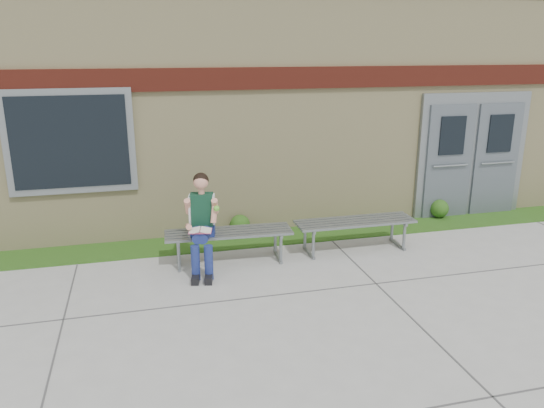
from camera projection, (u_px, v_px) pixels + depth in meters
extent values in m
plane|color=#9E9E99|center=(318.00, 309.00, 6.49)|extent=(80.00, 80.00, 0.00)
cube|color=#234412|center=(268.00, 237.00, 8.90)|extent=(16.00, 0.80, 0.02)
cube|color=beige|center=(230.00, 99.00, 11.49)|extent=(16.00, 6.00, 4.00)
cube|color=maroon|center=(262.00, 78.00, 8.50)|extent=(16.00, 0.06, 0.35)
cube|color=gray|center=(70.00, 142.00, 8.04)|extent=(1.90, 0.08, 1.60)
cube|color=black|center=(70.00, 142.00, 8.01)|extent=(1.70, 0.04, 1.40)
cube|color=gray|center=(472.00, 155.00, 9.85)|extent=(2.20, 0.08, 2.30)
cube|color=#545C64|center=(449.00, 162.00, 9.72)|extent=(0.92, 0.06, 2.10)
cube|color=#545C64|center=(496.00, 160.00, 9.95)|extent=(0.92, 0.06, 2.10)
cube|color=gray|center=(229.00, 232.00, 7.80)|extent=(1.88, 0.61, 0.04)
cube|color=gray|center=(179.00, 253.00, 7.70)|extent=(0.07, 0.52, 0.42)
cube|color=gray|center=(277.00, 244.00, 8.05)|extent=(0.07, 0.52, 0.42)
cube|color=gray|center=(355.00, 221.00, 8.27)|extent=(1.88, 0.53, 0.04)
cube|color=gray|center=(309.00, 241.00, 8.17)|extent=(0.05, 0.52, 0.43)
cube|color=gray|center=(398.00, 233.00, 8.52)|extent=(0.05, 0.52, 0.43)
cube|color=navy|center=(203.00, 229.00, 7.63)|extent=(0.38, 0.30, 0.16)
cube|color=#0E331E|center=(202.00, 209.00, 7.53)|extent=(0.35, 0.26, 0.46)
sphere|color=#E3967D|center=(201.00, 182.00, 7.40)|extent=(0.25, 0.25, 0.21)
sphere|color=black|center=(201.00, 180.00, 7.41)|extent=(0.26, 0.26, 0.22)
cylinder|color=navy|center=(195.00, 234.00, 7.37)|extent=(0.23, 0.44, 0.15)
cylinder|color=navy|center=(208.00, 234.00, 7.38)|extent=(0.23, 0.44, 0.15)
cylinder|color=navy|center=(196.00, 263.00, 7.24)|extent=(0.12, 0.12, 0.50)
cylinder|color=navy|center=(209.00, 263.00, 7.25)|extent=(0.12, 0.12, 0.50)
cube|color=black|center=(196.00, 279.00, 7.23)|extent=(0.15, 0.27, 0.10)
cube|color=black|center=(209.00, 278.00, 7.24)|extent=(0.15, 0.27, 0.10)
cylinder|color=#E3967D|center=(188.00, 207.00, 7.44)|extent=(0.13, 0.24, 0.26)
cylinder|color=#E3967D|center=(215.00, 206.00, 7.46)|extent=(0.13, 0.24, 0.26)
cube|color=white|center=(200.00, 230.00, 7.23)|extent=(0.35, 0.28, 0.01)
cube|color=#BB466A|center=(200.00, 231.00, 7.24)|extent=(0.35, 0.29, 0.01)
sphere|color=#69D037|center=(217.00, 208.00, 7.32)|extent=(0.08, 0.08, 0.08)
sphere|color=#234412|center=(240.00, 225.00, 8.98)|extent=(0.34, 0.34, 0.34)
sphere|color=#234412|center=(439.00, 209.00, 9.87)|extent=(0.34, 0.34, 0.34)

